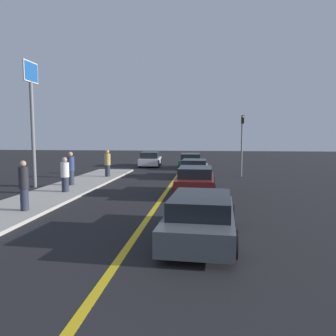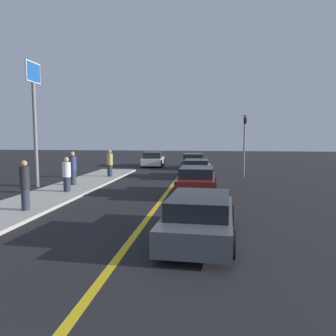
{
  "view_description": "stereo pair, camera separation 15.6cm",
  "coord_description": "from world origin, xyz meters",
  "px_view_note": "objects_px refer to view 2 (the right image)",
  "views": [
    {
      "loc": [
        1.91,
        -0.53,
        2.8
      ],
      "look_at": [
        0.64,
        10.69,
        1.68
      ],
      "focal_mm": 35.0,
      "sensor_mm": 36.0,
      "label": 1
    },
    {
      "loc": [
        2.07,
        -0.51,
        2.8
      ],
      "look_at": [
        0.64,
        10.69,
        1.68
      ],
      "focal_mm": 35.0,
      "sensor_mm": 36.0,
      "label": 2
    }
  ],
  "objects_px": {
    "car_near_right_lane": "(200,217)",
    "pedestrian_by_sign": "(110,163)",
    "pedestrian_near_curb": "(25,185)",
    "traffic_light": "(244,139)",
    "car_oncoming_far": "(153,159)",
    "car_far_distant": "(197,168)",
    "roadside_sign": "(34,101)",
    "car_parked_left_lot": "(193,161)",
    "car_ahead_center": "(197,181)",
    "pedestrian_mid_group": "(67,174)",
    "pedestrian_far_standing": "(73,168)"
  },
  "relations": [
    {
      "from": "pedestrian_near_curb",
      "to": "pedestrian_far_standing",
      "type": "bearing_deg",
      "value": 97.68
    },
    {
      "from": "car_far_distant",
      "to": "traffic_light",
      "type": "xyz_separation_m",
      "value": [
        3.19,
        0.63,
        1.94
      ]
    },
    {
      "from": "car_far_distant",
      "to": "roadside_sign",
      "type": "bearing_deg",
      "value": -146.75
    },
    {
      "from": "car_parked_left_lot",
      "to": "car_oncoming_far",
      "type": "distance_m",
      "value": 4.03
    },
    {
      "from": "car_parked_left_lot",
      "to": "roadside_sign",
      "type": "bearing_deg",
      "value": -127.99
    },
    {
      "from": "pedestrian_near_curb",
      "to": "pedestrian_by_sign",
      "type": "bearing_deg",
      "value": 89.66
    },
    {
      "from": "car_parked_left_lot",
      "to": "pedestrian_far_standing",
      "type": "relative_size",
      "value": 2.4
    },
    {
      "from": "car_ahead_center",
      "to": "car_near_right_lane",
      "type": "bearing_deg",
      "value": -86.4
    },
    {
      "from": "pedestrian_by_sign",
      "to": "pedestrian_far_standing",
      "type": "bearing_deg",
      "value": -102.68
    },
    {
      "from": "car_parked_left_lot",
      "to": "traffic_light",
      "type": "relative_size",
      "value": 1.05
    },
    {
      "from": "car_near_right_lane",
      "to": "car_ahead_center",
      "type": "relative_size",
      "value": 1.16
    },
    {
      "from": "pedestrian_near_curb",
      "to": "car_oncoming_far",
      "type": "bearing_deg",
      "value": 85.6
    },
    {
      "from": "car_near_right_lane",
      "to": "pedestrian_far_standing",
      "type": "bearing_deg",
      "value": 134.24
    },
    {
      "from": "pedestrian_mid_group",
      "to": "pedestrian_far_standing",
      "type": "xyz_separation_m",
      "value": [
        -0.59,
        2.07,
        0.08
      ]
    },
    {
      "from": "car_far_distant",
      "to": "pedestrian_far_standing",
      "type": "height_order",
      "value": "pedestrian_far_standing"
    },
    {
      "from": "pedestrian_by_sign",
      "to": "pedestrian_near_curb",
      "type": "bearing_deg",
      "value": -90.34
    },
    {
      "from": "pedestrian_mid_group",
      "to": "pedestrian_by_sign",
      "type": "height_order",
      "value": "pedestrian_by_sign"
    },
    {
      "from": "car_far_distant",
      "to": "pedestrian_by_sign",
      "type": "height_order",
      "value": "pedestrian_by_sign"
    },
    {
      "from": "car_near_right_lane",
      "to": "car_far_distant",
      "type": "height_order",
      "value": "car_near_right_lane"
    },
    {
      "from": "car_ahead_center",
      "to": "car_parked_left_lot",
      "type": "distance_m",
      "value": 12.73
    },
    {
      "from": "car_oncoming_far",
      "to": "pedestrian_by_sign",
      "type": "xyz_separation_m",
      "value": [
        -1.38,
        -8.74,
        0.37
      ]
    },
    {
      "from": "car_near_right_lane",
      "to": "car_parked_left_lot",
      "type": "relative_size",
      "value": 1.04
    },
    {
      "from": "pedestrian_near_curb",
      "to": "roadside_sign",
      "type": "bearing_deg",
      "value": 115.53
    },
    {
      "from": "pedestrian_near_curb",
      "to": "pedestrian_by_sign",
      "type": "height_order",
      "value": "pedestrian_near_curb"
    },
    {
      "from": "car_oncoming_far",
      "to": "pedestrian_mid_group",
      "type": "bearing_deg",
      "value": -99.84
    },
    {
      "from": "car_near_right_lane",
      "to": "pedestrian_by_sign",
      "type": "xyz_separation_m",
      "value": [
        -6.27,
        12.1,
        0.39
      ]
    },
    {
      "from": "pedestrian_near_curb",
      "to": "pedestrian_by_sign",
      "type": "relative_size",
      "value": 1.02
    },
    {
      "from": "car_far_distant",
      "to": "roadside_sign",
      "type": "height_order",
      "value": "roadside_sign"
    },
    {
      "from": "pedestrian_near_curb",
      "to": "pedestrian_mid_group",
      "type": "bearing_deg",
      "value": 93.25
    },
    {
      "from": "roadside_sign",
      "to": "car_ahead_center",
      "type": "bearing_deg",
      "value": -8.71
    },
    {
      "from": "car_near_right_lane",
      "to": "pedestrian_mid_group",
      "type": "height_order",
      "value": "pedestrian_mid_group"
    },
    {
      "from": "pedestrian_near_curb",
      "to": "traffic_light",
      "type": "distance_m",
      "value": 14.85
    },
    {
      "from": "car_far_distant",
      "to": "roadside_sign",
      "type": "distance_m",
      "value": 10.82
    },
    {
      "from": "car_oncoming_far",
      "to": "pedestrian_by_sign",
      "type": "bearing_deg",
      "value": -102.34
    },
    {
      "from": "traffic_light",
      "to": "pedestrian_near_curb",
      "type": "bearing_deg",
      "value": -127.12
    },
    {
      "from": "car_oncoming_far",
      "to": "pedestrian_near_curb",
      "type": "distance_m",
      "value": 18.71
    },
    {
      "from": "car_oncoming_far",
      "to": "pedestrian_near_curb",
      "type": "height_order",
      "value": "pedestrian_near_curb"
    },
    {
      "from": "car_ahead_center",
      "to": "pedestrian_mid_group",
      "type": "height_order",
      "value": "pedestrian_mid_group"
    },
    {
      "from": "car_far_distant",
      "to": "pedestrian_by_sign",
      "type": "bearing_deg",
      "value": -166.68
    },
    {
      "from": "roadside_sign",
      "to": "pedestrian_mid_group",
      "type": "bearing_deg",
      "value": -35.77
    },
    {
      "from": "car_oncoming_far",
      "to": "car_parked_left_lot",
      "type": "bearing_deg",
      "value": -25.04
    },
    {
      "from": "pedestrian_near_curb",
      "to": "pedestrian_by_sign",
      "type": "xyz_separation_m",
      "value": [
        0.06,
        9.92,
        -0.03
      ]
    },
    {
      "from": "traffic_light",
      "to": "roadside_sign",
      "type": "relative_size",
      "value": 0.62
    },
    {
      "from": "car_ahead_center",
      "to": "car_far_distant",
      "type": "distance_m",
      "value": 6.69
    },
    {
      "from": "car_ahead_center",
      "to": "roadside_sign",
      "type": "bearing_deg",
      "value": 171.94
    },
    {
      "from": "car_ahead_center",
      "to": "pedestrian_by_sign",
      "type": "relative_size",
      "value": 2.2
    },
    {
      "from": "car_oncoming_far",
      "to": "car_near_right_lane",
      "type": "bearing_deg",
      "value": -80.16
    },
    {
      "from": "pedestrian_mid_group",
      "to": "roadside_sign",
      "type": "relative_size",
      "value": 0.25
    },
    {
      "from": "car_ahead_center",
      "to": "pedestrian_near_curb",
      "type": "relative_size",
      "value": 2.15
    },
    {
      "from": "car_near_right_lane",
      "to": "car_parked_left_lot",
      "type": "height_order",
      "value": "car_parked_left_lot"
    }
  ]
}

